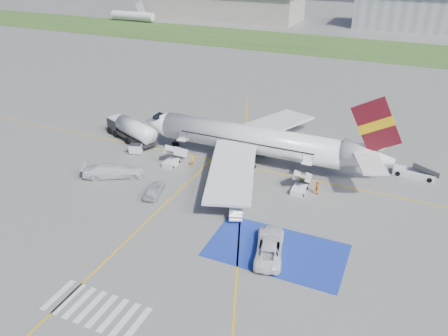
{
  "coord_description": "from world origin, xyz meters",
  "views": [
    {
      "loc": [
        19.55,
        -38.85,
        28.37
      ],
      "look_at": [
        0.4,
        4.38,
        3.5
      ],
      "focal_mm": 35.0,
      "sensor_mm": 36.0,
      "label": 1
    }
  ],
  "objects_px": {
    "airliner": "(259,141)",
    "van_white_a": "(270,244)",
    "fuel_tanker": "(132,132)",
    "car_silver_a": "(154,190)",
    "van_white_b": "(113,169)",
    "belt_loader": "(415,174)",
    "gpu_cart": "(136,149)",
    "car_silver_b": "(236,208)"
  },
  "relations": [
    {
      "from": "belt_loader",
      "to": "airliner",
      "type": "bearing_deg",
      "value": -164.24
    },
    {
      "from": "fuel_tanker",
      "to": "belt_loader",
      "type": "distance_m",
      "value": 41.87
    },
    {
      "from": "belt_loader",
      "to": "car_silver_a",
      "type": "distance_m",
      "value": 34.66
    },
    {
      "from": "car_silver_b",
      "to": "van_white_a",
      "type": "relative_size",
      "value": 0.76
    },
    {
      "from": "fuel_tanker",
      "to": "van_white_b",
      "type": "distance_m",
      "value": 11.88
    },
    {
      "from": "car_silver_a",
      "to": "van_white_a",
      "type": "distance_m",
      "value": 17.49
    },
    {
      "from": "gpu_cart",
      "to": "car_silver_b",
      "type": "bearing_deg",
      "value": -39.9
    },
    {
      "from": "gpu_cart",
      "to": "van_white_b",
      "type": "relative_size",
      "value": 0.33
    },
    {
      "from": "belt_loader",
      "to": "fuel_tanker",
      "type": "bearing_deg",
      "value": -169.4
    },
    {
      "from": "gpu_cart",
      "to": "car_silver_b",
      "type": "relative_size",
      "value": 0.46
    },
    {
      "from": "airliner",
      "to": "van_white_a",
      "type": "relative_size",
      "value": 6.37
    },
    {
      "from": "fuel_tanker",
      "to": "gpu_cart",
      "type": "distance_m",
      "value": 4.99
    },
    {
      "from": "airliner",
      "to": "car_silver_b",
      "type": "bearing_deg",
      "value": -81.08
    },
    {
      "from": "car_silver_b",
      "to": "van_white_b",
      "type": "bearing_deg",
      "value": -26.82
    },
    {
      "from": "fuel_tanker",
      "to": "car_silver_b",
      "type": "bearing_deg",
      "value": -5.1
    },
    {
      "from": "airliner",
      "to": "fuel_tanker",
      "type": "xyz_separation_m",
      "value": [
        -20.87,
        -0.82,
        -1.87
      ]
    },
    {
      "from": "gpu_cart",
      "to": "car_silver_a",
      "type": "distance_m",
      "value": 12.68
    },
    {
      "from": "belt_loader",
      "to": "gpu_cart",
      "type": "bearing_deg",
      "value": -163.37
    },
    {
      "from": "car_silver_b",
      "to": "van_white_a",
      "type": "height_order",
      "value": "van_white_a"
    },
    {
      "from": "airliner",
      "to": "car_silver_a",
      "type": "distance_m",
      "value": 16.46
    },
    {
      "from": "fuel_tanker",
      "to": "belt_loader",
      "type": "xyz_separation_m",
      "value": [
        41.5,
        5.44,
        -1.1
      ]
    },
    {
      "from": "car_silver_a",
      "to": "airliner",
      "type": "bearing_deg",
      "value": -136.88
    },
    {
      "from": "belt_loader",
      "to": "car_silver_b",
      "type": "distance_m",
      "value": 25.86
    },
    {
      "from": "gpu_cart",
      "to": "van_white_a",
      "type": "height_order",
      "value": "van_white_a"
    },
    {
      "from": "car_silver_a",
      "to": "van_white_b",
      "type": "relative_size",
      "value": 0.71
    },
    {
      "from": "van_white_b",
      "to": "gpu_cart",
      "type": "bearing_deg",
      "value": -17.67
    },
    {
      "from": "airliner",
      "to": "belt_loader",
      "type": "bearing_deg",
      "value": 12.63
    },
    {
      "from": "van_white_b",
      "to": "fuel_tanker",
      "type": "bearing_deg",
      "value": -5.92
    },
    {
      "from": "belt_loader",
      "to": "van_white_b",
      "type": "xyz_separation_m",
      "value": [
        -36.93,
        -16.41,
        0.78
      ]
    },
    {
      "from": "car_silver_b",
      "to": "van_white_b",
      "type": "height_order",
      "value": "van_white_b"
    },
    {
      "from": "gpu_cart",
      "to": "belt_loader",
      "type": "distance_m",
      "value": 39.4
    },
    {
      "from": "fuel_tanker",
      "to": "van_white_a",
      "type": "bearing_deg",
      "value": -8.07
    },
    {
      "from": "fuel_tanker",
      "to": "car_silver_a",
      "type": "xyz_separation_m",
      "value": [
        12.04,
        -12.82,
        -0.77
      ]
    },
    {
      "from": "van_white_a",
      "to": "van_white_b",
      "type": "bearing_deg",
      "value": -29.89
    },
    {
      "from": "car_silver_a",
      "to": "van_white_b",
      "type": "bearing_deg",
      "value": -27.91
    },
    {
      "from": "fuel_tanker",
      "to": "airliner",
      "type": "bearing_deg",
      "value": 25.9
    },
    {
      "from": "belt_loader",
      "to": "van_white_a",
      "type": "bearing_deg",
      "value": -115.5
    },
    {
      "from": "gpu_cart",
      "to": "car_silver_b",
      "type": "distance_m",
      "value": 21.68
    },
    {
      "from": "airliner",
      "to": "van_white_a",
      "type": "distance_m",
      "value": 20.38
    },
    {
      "from": "car_silver_b",
      "to": "fuel_tanker",
      "type": "bearing_deg",
      "value": -50.48
    },
    {
      "from": "gpu_cart",
      "to": "van_white_a",
      "type": "bearing_deg",
      "value": -44.55
    },
    {
      "from": "fuel_tanker",
      "to": "car_silver_a",
      "type": "height_order",
      "value": "fuel_tanker"
    }
  ]
}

